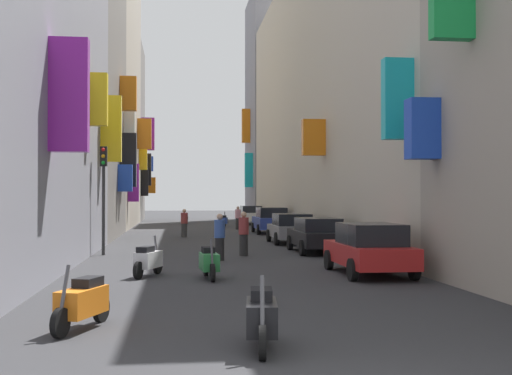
{
  "coord_description": "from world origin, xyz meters",
  "views": [
    {
      "loc": [
        -1.79,
        -5.92,
        2.22
      ],
      "look_at": [
        2.62,
        30.82,
        2.74
      ],
      "focal_mm": 46.11,
      "sensor_mm": 36.0,
      "label": 1
    }
  ],
  "objects_px": {
    "parked_car_red": "(369,248)",
    "scooter_orange": "(82,302)",
    "parked_car_blue": "(271,220)",
    "scooter_green": "(209,262)",
    "scooter_blue": "(224,221)",
    "scooter_black": "(261,317)",
    "pedestrian_near_left": "(238,218)",
    "scooter_silver": "(185,218)",
    "scooter_white": "(148,260)",
    "pedestrian_mid_street": "(184,223)",
    "parked_car_white": "(251,215)",
    "parked_car_grey": "(291,228)",
    "pedestrian_crossing": "(244,234)",
    "parked_car_black": "(317,234)",
    "pedestrian_near_right": "(220,237)",
    "traffic_light_near_corner": "(104,181)"
  },
  "relations": [
    {
      "from": "parked_car_red",
      "to": "scooter_orange",
      "type": "height_order",
      "value": "parked_car_red"
    },
    {
      "from": "parked_car_blue",
      "to": "scooter_green",
      "type": "bearing_deg",
      "value": -102.5
    },
    {
      "from": "scooter_orange",
      "to": "scooter_blue",
      "type": "relative_size",
      "value": 0.9
    },
    {
      "from": "scooter_black",
      "to": "pedestrian_near_left",
      "type": "bearing_deg",
      "value": 85.3
    },
    {
      "from": "scooter_silver",
      "to": "scooter_orange",
      "type": "bearing_deg",
      "value": -92.89
    },
    {
      "from": "scooter_white",
      "to": "pedestrian_mid_street",
      "type": "bearing_deg",
      "value": 86.18
    },
    {
      "from": "parked_car_blue",
      "to": "parked_car_white",
      "type": "xyz_separation_m",
      "value": [
        0.19,
        12.87,
        -0.03
      ]
    },
    {
      "from": "pedestrian_mid_street",
      "to": "parked_car_red",
      "type": "bearing_deg",
      "value": -74.47
    },
    {
      "from": "parked_car_blue",
      "to": "pedestrian_mid_street",
      "type": "xyz_separation_m",
      "value": [
        -5.26,
        -3.11,
        -0.05
      ]
    },
    {
      "from": "scooter_blue",
      "to": "parked_car_red",
      "type": "bearing_deg",
      "value": -86.24
    },
    {
      "from": "parked_car_grey",
      "to": "pedestrian_near_left",
      "type": "relative_size",
      "value": 2.5
    },
    {
      "from": "scooter_silver",
      "to": "pedestrian_crossing",
      "type": "xyz_separation_m",
      "value": [
        1.88,
        -29.76,
        0.36
      ]
    },
    {
      "from": "scooter_green",
      "to": "scooter_orange",
      "type": "bearing_deg",
      "value": -110.38
    },
    {
      "from": "pedestrian_near_left",
      "to": "pedestrian_mid_street",
      "type": "xyz_separation_m",
      "value": [
        -3.71,
        -8.17,
        -0.01
      ]
    },
    {
      "from": "parked_car_black",
      "to": "scooter_white",
      "type": "distance_m",
      "value": 9.49
    },
    {
      "from": "parked_car_red",
      "to": "parked_car_white",
      "type": "relative_size",
      "value": 0.96
    },
    {
      "from": "scooter_silver",
      "to": "pedestrian_near_right",
      "type": "distance_m",
      "value": 31.49
    },
    {
      "from": "pedestrian_near_right",
      "to": "traffic_light_near_corner",
      "type": "relative_size",
      "value": 0.39
    },
    {
      "from": "scooter_blue",
      "to": "pedestrian_near_left",
      "type": "relative_size",
      "value": 1.27
    },
    {
      "from": "scooter_white",
      "to": "scooter_blue",
      "type": "bearing_deg",
      "value": 81.89
    },
    {
      "from": "parked_car_white",
      "to": "scooter_black",
      "type": "distance_m",
      "value": 42.94
    },
    {
      "from": "pedestrian_crossing",
      "to": "parked_car_red",
      "type": "bearing_deg",
      "value": -65.37
    },
    {
      "from": "parked_car_grey",
      "to": "scooter_blue",
      "type": "bearing_deg",
      "value": 96.41
    },
    {
      "from": "scooter_orange",
      "to": "scooter_blue",
      "type": "height_order",
      "value": "same"
    },
    {
      "from": "pedestrian_crossing",
      "to": "scooter_silver",
      "type": "bearing_deg",
      "value": 93.61
    },
    {
      "from": "pedestrian_near_right",
      "to": "traffic_light_near_corner",
      "type": "height_order",
      "value": "traffic_light_near_corner"
    },
    {
      "from": "scooter_green",
      "to": "scooter_blue",
      "type": "distance_m",
      "value": 30.57
    },
    {
      "from": "traffic_light_near_corner",
      "to": "pedestrian_near_left",
      "type": "bearing_deg",
      "value": 70.05
    },
    {
      "from": "parked_car_blue",
      "to": "pedestrian_near_right",
      "type": "xyz_separation_m",
      "value": [
        -4.17,
        -16.53,
        -0.0
      ]
    },
    {
      "from": "scooter_black",
      "to": "pedestrian_crossing",
      "type": "relative_size",
      "value": 1.11
    },
    {
      "from": "scooter_blue",
      "to": "traffic_light_near_corner",
      "type": "relative_size",
      "value": 0.48
    },
    {
      "from": "parked_car_blue",
      "to": "scooter_silver",
      "type": "distance_m",
      "value": 15.78
    },
    {
      "from": "parked_car_white",
      "to": "scooter_orange",
      "type": "bearing_deg",
      "value": -100.24
    },
    {
      "from": "parked_car_blue",
      "to": "scooter_orange",
      "type": "height_order",
      "value": "parked_car_blue"
    },
    {
      "from": "parked_car_white",
      "to": "scooter_black",
      "type": "xyz_separation_m",
      "value": [
        -4.61,
        -42.7,
        -0.32
      ]
    },
    {
      "from": "traffic_light_near_corner",
      "to": "parked_car_black",
      "type": "bearing_deg",
      "value": 0.77
    },
    {
      "from": "scooter_green",
      "to": "scooter_white",
      "type": "bearing_deg",
      "value": 157.14
    },
    {
      "from": "scooter_orange",
      "to": "scooter_white",
      "type": "bearing_deg",
      "value": 83.93
    },
    {
      "from": "scooter_silver",
      "to": "scooter_green",
      "type": "relative_size",
      "value": 1.05
    },
    {
      "from": "traffic_light_near_corner",
      "to": "parked_car_grey",
      "type": "bearing_deg",
      "value": 33.26
    },
    {
      "from": "parked_car_white",
      "to": "scooter_green",
      "type": "relative_size",
      "value": 2.31
    },
    {
      "from": "scooter_green",
      "to": "traffic_light_near_corner",
      "type": "height_order",
      "value": "traffic_light_near_corner"
    },
    {
      "from": "parked_car_black",
      "to": "traffic_light_near_corner",
      "type": "height_order",
      "value": "traffic_light_near_corner"
    },
    {
      "from": "parked_car_white",
      "to": "scooter_white",
      "type": "xyz_separation_m",
      "value": [
        -6.64,
        -33.74,
        -0.32
      ]
    },
    {
      "from": "scooter_blue",
      "to": "parked_car_grey",
      "type": "bearing_deg",
      "value": -83.59
    },
    {
      "from": "pedestrian_crossing",
      "to": "pedestrian_mid_street",
      "type": "bearing_deg",
      "value": 100.14
    },
    {
      "from": "parked_car_white",
      "to": "scooter_orange",
      "type": "xyz_separation_m",
      "value": [
        -7.41,
        -40.98,
        -0.32
      ]
    },
    {
      "from": "scooter_black",
      "to": "scooter_silver",
      "type": "bearing_deg",
      "value": 90.8
    },
    {
      "from": "parked_car_black",
      "to": "pedestrian_near_left",
      "type": "bearing_deg",
      "value": 94.29
    },
    {
      "from": "scooter_orange",
      "to": "scooter_white",
      "type": "height_order",
      "value": "same"
    }
  ]
}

